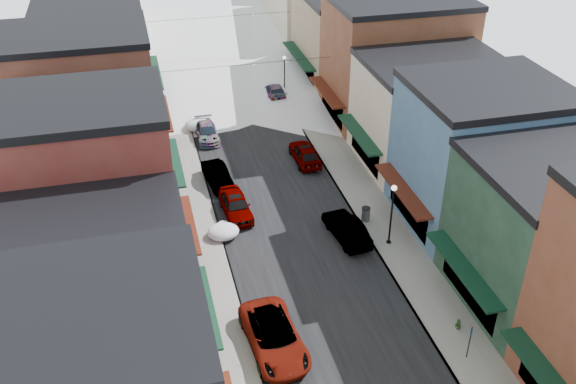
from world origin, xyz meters
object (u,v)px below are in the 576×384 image
car_white_suv (274,337)px  trash_can (366,214)px  streetlamp_near (392,207)px  car_silver_sedan (236,205)px  car_dark_hatch (218,176)px  car_green_sedan (346,229)px

car_white_suv → trash_can: size_ratio=5.69×
trash_can → streetlamp_near: bearing=-78.3°
car_silver_sedan → trash_can: car_silver_sedan is taller
streetlamp_near → car_dark_hatch: bearing=132.8°
car_silver_sedan → car_green_sedan: bearing=-37.8°
car_white_suv → streetlamp_near: 12.79m
car_silver_sedan → streetlamp_near: size_ratio=1.03×
car_silver_sedan → streetlamp_near: 11.76m
car_dark_hatch → car_silver_sedan: bearing=-90.1°
car_dark_hatch → car_white_suv: bearing=-96.8°
car_white_suv → car_green_sedan: (7.36, 9.09, -0.04)m
car_silver_sedan → streetlamp_near: streetlamp_near is taller
car_silver_sedan → car_white_suv: bearing=-94.3°
car_dark_hatch → trash_can: size_ratio=4.21×
car_white_suv → car_green_sedan: bearing=46.8°
car_white_suv → car_green_sedan: 11.69m
trash_can → streetlamp_near: streetlamp_near is taller
trash_can → car_dark_hatch: bearing=140.1°
car_green_sedan → trash_can: (2.02, 1.57, -0.11)m
car_silver_sedan → car_green_sedan: car_silver_sedan is taller
car_green_sedan → streetlamp_near: bearing=144.3°
car_white_suv → car_silver_sedan: (0.36, 13.99, -0.04)m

